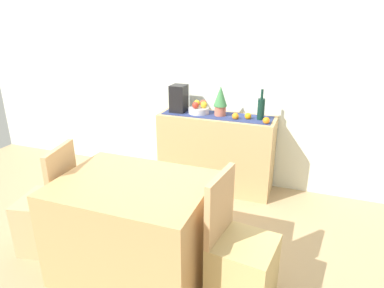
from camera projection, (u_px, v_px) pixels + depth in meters
name	position (u px, v px, depth m)	size (l,w,h in m)	color
ground_plane	(178.00, 230.00, 3.11)	(6.40, 6.40, 0.02)	tan
room_wall_rear	(218.00, 63.00, 3.67)	(6.40, 0.06, 2.70)	silver
sideboard_console	(216.00, 152.00, 3.74)	(1.23, 0.42, 0.84)	tan
table_runner	(217.00, 115.00, 3.59)	(1.16, 0.32, 0.01)	navy
fruit_bowl	(199.00, 110.00, 3.65)	(0.22, 0.22, 0.06)	silver
apple_front	(197.00, 103.00, 3.67)	(0.07, 0.07, 0.07)	gold
apple_upper	(195.00, 105.00, 3.59)	(0.07, 0.07, 0.07)	#AE3022
apple_center	(204.00, 105.00, 3.60)	(0.07, 0.07, 0.07)	gold
apple_rear	(203.00, 103.00, 3.66)	(0.07, 0.07, 0.07)	#A83E2B
wine_bottle	(261.00, 109.00, 3.40)	(0.07, 0.07, 0.31)	#102F25
coffee_maker	(179.00, 99.00, 3.68)	(0.16, 0.18, 0.30)	black
potted_plant	(220.00, 100.00, 3.52)	(0.14, 0.14, 0.32)	#BE644F
orange_loose_mid	(235.00, 116.00, 3.45)	(0.07, 0.07, 0.07)	orange
orange_loose_end	(248.00, 116.00, 3.45)	(0.07, 0.07, 0.07)	orange
orange_loose_near_bowl	(266.00, 121.00, 3.31)	(0.07, 0.07, 0.07)	orange
dining_table	(135.00, 227.00, 2.50)	(1.07, 0.81, 0.74)	tan
chair_near_window	(50.00, 218.00, 2.79)	(0.47, 0.47, 0.90)	tan
chair_by_corner	(241.00, 264.00, 2.28)	(0.45, 0.45, 0.90)	tan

